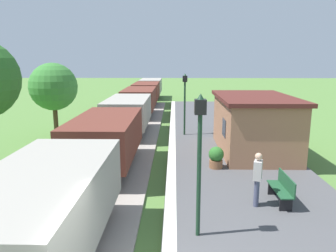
{
  "coord_description": "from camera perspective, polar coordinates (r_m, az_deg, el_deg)",
  "views": [
    {
      "loc": [
        0.5,
        -4.69,
        4.74
      ],
      "look_at": [
        0.22,
        9.47,
        1.78
      ],
      "focal_mm": 34.01,
      "sensor_mm": 36.0,
      "label": 1
    }
  ],
  "objects": [
    {
      "name": "freight_train",
      "position": [
        23.41,
        -6.01,
        3.53
      ],
      "size": [
        2.5,
        39.2,
        2.12
      ],
      "color": "gray",
      "rests_on": "rail_near"
    },
    {
      "name": "station_hut",
      "position": [
        16.17,
        15.06,
        0.4
      ],
      "size": [
        3.5,
        5.8,
        2.78
      ],
      "color": "#9E6B4C",
      "rests_on": "platform_slab"
    },
    {
      "name": "bench_near_hut",
      "position": [
        10.93,
        19.8,
        -10.48
      ],
      "size": [
        0.42,
        1.5,
        0.91
      ],
      "color": "#1E4C2D",
      "rests_on": "platform_slab"
    },
    {
      "name": "bench_down_platform",
      "position": [
        20.36,
        10.87,
        0.21
      ],
      "size": [
        0.42,
        1.5,
        0.91
      ],
      "color": "#1E4C2D",
      "rests_on": "platform_slab"
    },
    {
      "name": "person_waiting",
      "position": [
        10.31,
        15.73,
        -8.81
      ],
      "size": [
        0.35,
        0.44,
        1.71
      ],
      "rotation": [
        0.0,
        0.0,
        2.8
      ],
      "color": "#474C66",
      "rests_on": "platform_slab"
    },
    {
      "name": "potted_planter",
      "position": [
        13.59,
        8.62,
        -5.51
      ],
      "size": [
        0.64,
        0.64,
        0.92
      ],
      "color": "brown",
      "rests_on": "platform_slab"
    },
    {
      "name": "lamp_post_near",
      "position": [
        7.83,
        5.7,
        -2.56
      ],
      "size": [
        0.28,
        0.28,
        3.7
      ],
      "color": "#193823",
      "rests_on": "platform_slab"
    },
    {
      "name": "lamp_post_far",
      "position": [
        19.05,
        3.03,
        5.95
      ],
      "size": [
        0.28,
        0.28,
        3.7
      ],
      "color": "#193823",
      "rests_on": "platform_slab"
    },
    {
      "name": "tree_field_left",
      "position": [
        20.76,
        -19.86,
        6.61
      ],
      "size": [
        2.89,
        2.89,
        4.57
      ],
      "color": "#4C3823",
      "rests_on": "ground"
    }
  ]
}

